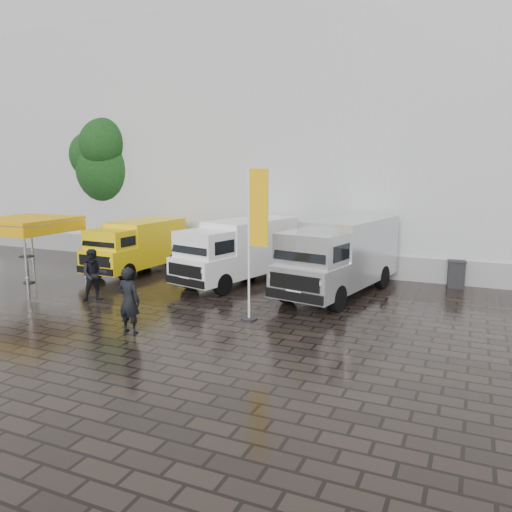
% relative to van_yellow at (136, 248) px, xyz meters
% --- Properties ---
extents(ground, '(120.00, 120.00, 0.00)m').
position_rel_van_yellow_xyz_m(ground, '(7.22, -4.58, -1.15)').
color(ground, black).
rests_on(ground, ground).
extents(exhibition_hall, '(44.00, 16.00, 12.00)m').
position_rel_van_yellow_xyz_m(exhibition_hall, '(9.22, 11.42, 4.85)').
color(exhibition_hall, silver).
rests_on(exhibition_hall, ground).
extents(hall_plinth, '(44.00, 0.15, 1.00)m').
position_rel_van_yellow_xyz_m(hall_plinth, '(9.22, 3.37, -0.65)').
color(hall_plinth, gray).
rests_on(hall_plinth, ground).
extents(van_yellow, '(2.19, 5.09, 2.30)m').
position_rel_van_yellow_xyz_m(van_yellow, '(0.00, 0.00, 0.00)').
color(van_yellow, yellow).
rests_on(van_yellow, ground).
extents(van_white, '(3.31, 6.16, 2.54)m').
position_rel_van_yellow_xyz_m(van_white, '(4.94, 0.12, 0.12)').
color(van_white, white).
rests_on(van_white, ground).
extents(van_silver, '(3.32, 6.68, 2.77)m').
position_rel_van_yellow_xyz_m(van_silver, '(9.22, -0.12, 0.23)').
color(van_silver, silver).
rests_on(van_silver, ground).
extents(canopy_tent, '(3.20, 3.20, 2.67)m').
position_rel_van_yellow_xyz_m(canopy_tent, '(-2.84, -3.31, 1.35)').
color(canopy_tent, silver).
rests_on(canopy_tent, ground).
extents(flagpole, '(0.88, 0.50, 4.82)m').
position_rel_van_yellow_xyz_m(flagpole, '(7.63, -4.20, 1.53)').
color(flagpole, black).
rests_on(flagpole, ground).
extents(tree, '(4.19, 4.23, 7.52)m').
position_rel_van_yellow_xyz_m(tree, '(-4.87, 4.79, 3.67)').
color(tree, black).
rests_on(tree, ground).
extents(cocktail_table, '(0.60, 0.60, 1.11)m').
position_rel_van_yellow_xyz_m(cocktail_table, '(-2.91, -3.32, -0.60)').
color(cocktail_table, black).
rests_on(cocktail_table, ground).
extents(wheelie_bin, '(0.72, 0.72, 1.08)m').
position_rel_van_yellow_xyz_m(wheelie_bin, '(13.14, 2.91, -0.61)').
color(wheelie_bin, black).
rests_on(wheelie_bin, ground).
extents(person_front, '(0.71, 0.47, 1.92)m').
position_rel_van_yellow_xyz_m(person_front, '(4.88, -6.76, -0.19)').
color(person_front, black).
rests_on(person_front, ground).
extents(person_tent, '(1.13, 1.13, 1.85)m').
position_rel_van_yellow_xyz_m(person_tent, '(1.52, -4.40, -0.23)').
color(person_tent, black).
rests_on(person_tent, ground).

